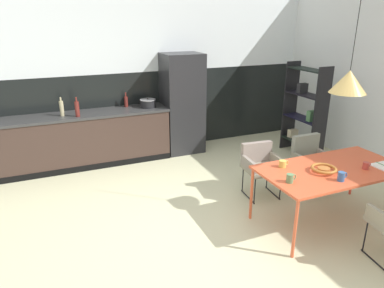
{
  "coord_description": "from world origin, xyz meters",
  "views": [
    {
      "loc": [
        -1.73,
        -3.12,
        2.44
      ],
      "look_at": [
        -0.0,
        0.94,
        0.85
      ],
      "focal_mm": 33.09,
      "sensor_mm": 36.0,
      "label": 1
    }
  ],
  "objects_px": {
    "dining_table": "(332,171)",
    "open_book": "(384,166)",
    "cooking_pot": "(148,103)",
    "bottle_vinegar_dark": "(77,109)",
    "armchair_near_window": "(260,162)",
    "mug_short_terracotta": "(342,176)",
    "mug_wide_latte": "(283,164)",
    "bottle_wine_green": "(126,101)",
    "pendant_lamp_over_table_near": "(349,82)",
    "armchair_by_stool": "(310,157)",
    "mug_white_ceramic": "(290,178)",
    "fruit_bowl": "(324,169)",
    "mug_tall_blue": "(366,166)",
    "refrigerator_column": "(182,104)",
    "open_shelf_unit": "(304,110)",
    "bottle_oil_tall": "(62,108)"
  },
  "relations": [
    {
      "from": "dining_table",
      "to": "open_shelf_unit",
      "type": "bearing_deg",
      "value": 58.7
    },
    {
      "from": "cooking_pot",
      "to": "refrigerator_column",
      "type": "bearing_deg",
      "value": 0.58
    },
    {
      "from": "fruit_bowl",
      "to": "bottle_wine_green",
      "type": "height_order",
      "value": "bottle_wine_green"
    },
    {
      "from": "mug_wide_latte",
      "to": "mug_tall_blue",
      "type": "bearing_deg",
      "value": -26.43
    },
    {
      "from": "armchair_by_stool",
      "to": "armchair_near_window",
      "type": "distance_m",
      "value": 0.79
    },
    {
      "from": "armchair_by_stool",
      "to": "mug_tall_blue",
      "type": "xyz_separation_m",
      "value": [
        -0.07,
        -1.02,
        0.27
      ]
    },
    {
      "from": "armchair_near_window",
      "to": "open_book",
      "type": "distance_m",
      "value": 1.54
    },
    {
      "from": "fruit_bowl",
      "to": "mug_short_terracotta",
      "type": "xyz_separation_m",
      "value": [
        0.01,
        -0.26,
        0.01
      ]
    },
    {
      "from": "bottle_vinegar_dark",
      "to": "open_shelf_unit",
      "type": "xyz_separation_m",
      "value": [
        3.84,
        -0.89,
        -0.18
      ]
    },
    {
      "from": "open_book",
      "to": "bottle_vinegar_dark",
      "type": "xyz_separation_m",
      "value": [
        -3.23,
        3.1,
        0.31
      ]
    },
    {
      "from": "bottle_vinegar_dark",
      "to": "dining_table",
      "type": "bearing_deg",
      "value": -47.93
    },
    {
      "from": "refrigerator_column",
      "to": "open_book",
      "type": "distance_m",
      "value": 3.54
    },
    {
      "from": "armchair_near_window",
      "to": "mug_short_terracotta",
      "type": "bearing_deg",
      "value": 104.51
    },
    {
      "from": "mug_short_terracotta",
      "to": "cooking_pot",
      "type": "xyz_separation_m",
      "value": [
        -1.22,
        3.37,
        0.21
      ]
    },
    {
      "from": "bottle_wine_green",
      "to": "pendant_lamp_over_table_near",
      "type": "height_order",
      "value": "pendant_lamp_over_table_near"
    },
    {
      "from": "refrigerator_column",
      "to": "mug_wide_latte",
      "type": "height_order",
      "value": "refrigerator_column"
    },
    {
      "from": "mug_white_ceramic",
      "to": "pendant_lamp_over_table_near",
      "type": "distance_m",
      "value": 1.23
    },
    {
      "from": "dining_table",
      "to": "armchair_by_stool",
      "type": "height_order",
      "value": "armchair_by_stool"
    },
    {
      "from": "cooking_pot",
      "to": "dining_table",
      "type": "bearing_deg",
      "value": -65.56
    },
    {
      "from": "armchair_by_stool",
      "to": "mug_short_terracotta",
      "type": "relative_size",
      "value": 6.49
    },
    {
      "from": "mug_short_terracotta",
      "to": "armchair_near_window",
      "type": "bearing_deg",
      "value": 99.06
    },
    {
      "from": "armchair_near_window",
      "to": "pendant_lamp_over_table_near",
      "type": "bearing_deg",
      "value": 115.85
    },
    {
      "from": "open_book",
      "to": "mug_wide_latte",
      "type": "distance_m",
      "value": 1.24
    },
    {
      "from": "armchair_by_stool",
      "to": "mug_white_ceramic",
      "type": "relative_size",
      "value": 6.48
    },
    {
      "from": "bottle_vinegar_dark",
      "to": "mug_tall_blue",
      "type": "bearing_deg",
      "value": -46.06
    },
    {
      "from": "dining_table",
      "to": "mug_wide_latte",
      "type": "relative_size",
      "value": 13.82
    },
    {
      "from": "mug_wide_latte",
      "to": "pendant_lamp_over_table_near",
      "type": "height_order",
      "value": "pendant_lamp_over_table_near"
    },
    {
      "from": "dining_table",
      "to": "open_book",
      "type": "bearing_deg",
      "value": -18.03
    },
    {
      "from": "dining_table",
      "to": "mug_tall_blue",
      "type": "bearing_deg",
      "value": -26.56
    },
    {
      "from": "mug_tall_blue",
      "to": "mug_wide_latte",
      "type": "xyz_separation_m",
      "value": [
        -0.88,
        0.44,
        -0.0
      ]
    },
    {
      "from": "bottle_oil_tall",
      "to": "mug_wide_latte",
      "type": "bearing_deg",
      "value": -50.28
    },
    {
      "from": "armchair_by_stool",
      "to": "mug_white_ceramic",
      "type": "height_order",
      "value": "mug_white_ceramic"
    },
    {
      "from": "open_book",
      "to": "armchair_by_stool",
      "type": "bearing_deg",
      "value": 100.76
    },
    {
      "from": "refrigerator_column",
      "to": "mug_short_terracotta",
      "type": "distance_m",
      "value": 3.42
    },
    {
      "from": "armchair_near_window",
      "to": "mug_short_terracotta",
      "type": "height_order",
      "value": "mug_short_terracotta"
    },
    {
      "from": "armchair_by_stool",
      "to": "fruit_bowl",
      "type": "xyz_separation_m",
      "value": [
        -0.59,
        -0.9,
        0.27
      ]
    },
    {
      "from": "mug_wide_latte",
      "to": "cooking_pot",
      "type": "xyz_separation_m",
      "value": [
        -0.86,
        2.8,
        0.22
      ]
    },
    {
      "from": "bottle_oil_tall",
      "to": "open_shelf_unit",
      "type": "distance_m",
      "value": 4.2
    },
    {
      "from": "armchair_near_window",
      "to": "open_book",
      "type": "xyz_separation_m",
      "value": [
        0.99,
        -1.16,
        0.23
      ]
    },
    {
      "from": "mug_short_terracotta",
      "to": "open_shelf_unit",
      "type": "relative_size",
      "value": 0.07
    },
    {
      "from": "fruit_bowl",
      "to": "mug_tall_blue",
      "type": "distance_m",
      "value": 0.54
    },
    {
      "from": "refrigerator_column",
      "to": "cooking_pot",
      "type": "relative_size",
      "value": 6.52
    },
    {
      "from": "mug_tall_blue",
      "to": "open_shelf_unit",
      "type": "bearing_deg",
      "value": 68.0
    },
    {
      "from": "mug_wide_latte",
      "to": "bottle_oil_tall",
      "type": "distance_m",
      "value": 3.62
    },
    {
      "from": "mug_wide_latte",
      "to": "open_shelf_unit",
      "type": "height_order",
      "value": "open_shelf_unit"
    },
    {
      "from": "cooking_pot",
      "to": "bottle_vinegar_dark",
      "type": "relative_size",
      "value": 0.88
    },
    {
      "from": "cooking_pot",
      "to": "open_shelf_unit",
      "type": "distance_m",
      "value": 2.82
    },
    {
      "from": "refrigerator_column",
      "to": "cooking_pot",
      "type": "xyz_separation_m",
      "value": [
        -0.66,
        -0.01,
        0.07
      ]
    },
    {
      "from": "refrigerator_column",
      "to": "fruit_bowl",
      "type": "bearing_deg",
      "value": -80.06
    },
    {
      "from": "open_book",
      "to": "mug_tall_blue",
      "type": "xyz_separation_m",
      "value": [
        -0.27,
        0.03,
        0.04
      ]
    }
  ]
}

